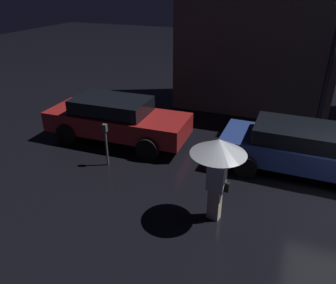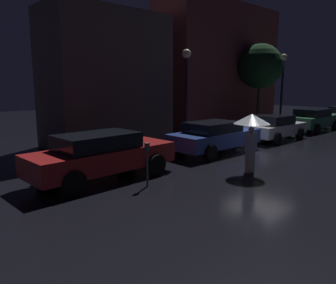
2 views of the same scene
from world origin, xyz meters
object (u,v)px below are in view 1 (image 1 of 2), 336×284
(street_lamp_near, at_px, (335,44))
(pedestrian_with_umbrella, at_px, (218,154))
(parked_car_red, at_px, (116,119))
(parking_meter, at_px, (106,140))
(parked_car_blue, at_px, (300,148))

(street_lamp_near, bearing_deg, pedestrian_with_umbrella, -113.10)
(parked_car_red, xyz_separation_m, parking_meter, (0.55, -1.56, 0.02))
(parked_car_blue, relative_size, pedestrian_with_umbrella, 2.20)
(parked_car_red, xyz_separation_m, pedestrian_with_umbrella, (4.03, -2.77, 0.87))
(parking_meter, bearing_deg, parked_car_blue, 18.12)
(parked_car_red, distance_m, street_lamp_near, 7.03)
(parked_car_red, height_order, street_lamp_near, street_lamp_near)
(pedestrian_with_umbrella, distance_m, parking_meter, 3.78)
(pedestrian_with_umbrella, bearing_deg, parked_car_blue, 70.40)
(parked_car_blue, bearing_deg, parking_meter, -161.11)
(pedestrian_with_umbrella, bearing_deg, parking_meter, 171.58)
(pedestrian_with_umbrella, relative_size, parking_meter, 1.53)
(parking_meter, bearing_deg, street_lamp_near, 34.43)
(parked_car_red, distance_m, parked_car_blue, 5.72)
(parked_car_blue, xyz_separation_m, pedestrian_with_umbrella, (-1.69, -2.89, 0.93))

